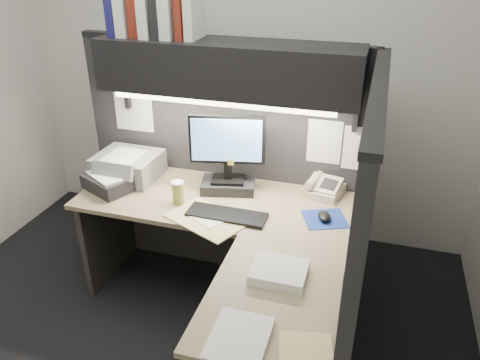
{
  "coord_description": "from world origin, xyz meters",
  "views": [
    {
      "loc": [
        0.98,
        -1.81,
        2.15
      ],
      "look_at": [
        0.27,
        0.51,
        0.91
      ],
      "focal_mm": 35.0,
      "sensor_mm": 36.0,
      "label": 1
    }
  ],
  "objects_px": {
    "overhead_shelf": "(227,68)",
    "notebook_stack": "(111,182)",
    "monitor": "(228,162)",
    "keyboard": "(227,215)",
    "printer": "(128,166)",
    "coffee_cup": "(178,193)",
    "desk": "(239,305)",
    "telephone": "(324,188)"
  },
  "relations": [
    {
      "from": "coffee_cup",
      "to": "printer",
      "type": "bearing_deg",
      "value": 153.25
    },
    {
      "from": "keyboard",
      "to": "coffee_cup",
      "type": "relative_size",
      "value": 3.51
    },
    {
      "from": "coffee_cup",
      "to": "notebook_stack",
      "type": "distance_m",
      "value": 0.49
    },
    {
      "from": "monitor",
      "to": "printer",
      "type": "distance_m",
      "value": 0.71
    },
    {
      "from": "overhead_shelf",
      "to": "telephone",
      "type": "height_order",
      "value": "overhead_shelf"
    },
    {
      "from": "coffee_cup",
      "to": "monitor",
      "type": "bearing_deg",
      "value": 45.56
    },
    {
      "from": "keyboard",
      "to": "telephone",
      "type": "xyz_separation_m",
      "value": [
        0.5,
        0.43,
        0.03
      ]
    },
    {
      "from": "overhead_shelf",
      "to": "monitor",
      "type": "distance_m",
      "value": 0.57
    },
    {
      "from": "overhead_shelf",
      "to": "coffee_cup",
      "type": "distance_m",
      "value": 0.8
    },
    {
      "from": "overhead_shelf",
      "to": "telephone",
      "type": "xyz_separation_m",
      "value": [
        0.61,
        0.06,
        -0.73
      ]
    },
    {
      "from": "monitor",
      "to": "coffee_cup",
      "type": "relative_size",
      "value": 3.79
    },
    {
      "from": "keyboard",
      "to": "coffee_cup",
      "type": "height_order",
      "value": "coffee_cup"
    },
    {
      "from": "printer",
      "to": "notebook_stack",
      "type": "relative_size",
      "value": 1.32
    },
    {
      "from": "overhead_shelf",
      "to": "monitor",
      "type": "relative_size",
      "value": 3.08
    },
    {
      "from": "monitor",
      "to": "coffee_cup",
      "type": "xyz_separation_m",
      "value": [
        -0.24,
        -0.24,
        -0.13
      ]
    },
    {
      "from": "coffee_cup",
      "to": "notebook_stack",
      "type": "relative_size",
      "value": 0.43
    },
    {
      "from": "overhead_shelf",
      "to": "monitor",
      "type": "bearing_deg",
      "value": -76.38
    },
    {
      "from": "printer",
      "to": "notebook_stack",
      "type": "bearing_deg",
      "value": -97.69
    },
    {
      "from": "keyboard",
      "to": "printer",
      "type": "xyz_separation_m",
      "value": [
        -0.79,
        0.3,
        0.07
      ]
    },
    {
      "from": "monitor",
      "to": "keyboard",
      "type": "xyz_separation_m",
      "value": [
        0.09,
        -0.31,
        -0.19
      ]
    },
    {
      "from": "monitor",
      "to": "coffee_cup",
      "type": "distance_m",
      "value": 0.36
    },
    {
      "from": "keyboard",
      "to": "telephone",
      "type": "relative_size",
      "value": 2.06
    },
    {
      "from": "coffee_cup",
      "to": "notebook_stack",
      "type": "xyz_separation_m",
      "value": [
        -0.49,
        0.05,
        -0.02
      ]
    },
    {
      "from": "telephone",
      "to": "notebook_stack",
      "type": "bearing_deg",
      "value": -153.43
    },
    {
      "from": "overhead_shelf",
      "to": "printer",
      "type": "xyz_separation_m",
      "value": [
        -0.69,
        -0.07,
        -0.69
      ]
    },
    {
      "from": "monitor",
      "to": "telephone",
      "type": "distance_m",
      "value": 0.63
    },
    {
      "from": "coffee_cup",
      "to": "telephone",
      "type": "bearing_deg",
      "value": 23.63
    },
    {
      "from": "keyboard",
      "to": "telephone",
      "type": "height_order",
      "value": "telephone"
    },
    {
      "from": "coffee_cup",
      "to": "printer",
      "type": "relative_size",
      "value": 0.33
    },
    {
      "from": "monitor",
      "to": "notebook_stack",
      "type": "bearing_deg",
      "value": -178.27
    },
    {
      "from": "coffee_cup",
      "to": "desk",
      "type": "bearing_deg",
      "value": -40.8
    },
    {
      "from": "coffee_cup",
      "to": "overhead_shelf",
      "type": "bearing_deg",
      "value": 53.32
    },
    {
      "from": "coffee_cup",
      "to": "printer",
      "type": "xyz_separation_m",
      "value": [
        -0.46,
        0.23,
        0.01
      ]
    },
    {
      "from": "desk",
      "to": "notebook_stack",
      "type": "distance_m",
      "value": 1.18
    },
    {
      "from": "telephone",
      "to": "coffee_cup",
      "type": "height_order",
      "value": "coffee_cup"
    },
    {
      "from": "desk",
      "to": "printer",
      "type": "height_order",
      "value": "printer"
    },
    {
      "from": "overhead_shelf",
      "to": "telephone",
      "type": "bearing_deg",
      "value": 6.0
    },
    {
      "from": "keyboard",
      "to": "printer",
      "type": "bearing_deg",
      "value": 159.66
    },
    {
      "from": "telephone",
      "to": "coffee_cup",
      "type": "bearing_deg",
      "value": -143.08
    },
    {
      "from": "coffee_cup",
      "to": "notebook_stack",
      "type": "height_order",
      "value": "coffee_cup"
    },
    {
      "from": "desk",
      "to": "keyboard",
      "type": "bearing_deg",
      "value": 116.7
    },
    {
      "from": "overhead_shelf",
      "to": "notebook_stack",
      "type": "distance_m",
      "value": 1.05
    }
  ]
}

